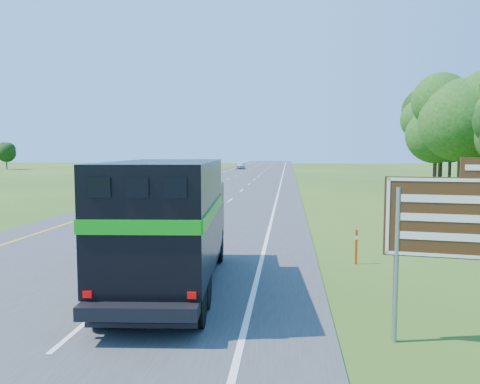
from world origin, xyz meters
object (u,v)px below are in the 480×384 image
(horse_truck, at_px, (170,221))
(exit_sign, at_px, (445,225))
(far_car, at_px, (241,166))
(white_suv, at_px, (157,193))

(horse_truck, bearing_deg, exit_sign, -30.73)
(exit_sign, bearing_deg, far_car, 107.45)
(white_suv, height_order, far_car, white_suv)
(white_suv, height_order, exit_sign, exit_sign)
(far_car, relative_size, exit_sign, 1.13)
(horse_truck, relative_size, exit_sign, 2.19)
(exit_sign, bearing_deg, horse_truck, 162.70)
(far_car, distance_m, exit_sign, 91.38)
(horse_truck, xyz_separation_m, far_car, (-6.91, 87.20, -1.22))
(horse_truck, bearing_deg, white_suv, 102.53)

